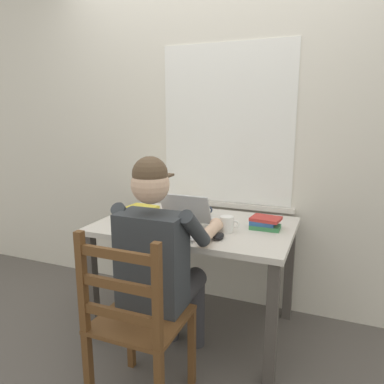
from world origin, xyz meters
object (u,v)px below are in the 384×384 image
at_px(coffee_mug_dark, 202,210).
at_px(book_stack_main, 143,210).
at_px(computer_mouse, 219,236).
at_px(desk, 195,238).
at_px(coffee_mug_white, 227,224).
at_px(wooden_chair, 136,323).
at_px(laptop, 179,222).
at_px(seated_person, 162,258).
at_px(book_stack_side, 265,223).

height_order(coffee_mug_dark, book_stack_main, coffee_mug_dark).
bearing_deg(computer_mouse, coffee_mug_dark, 122.61).
relative_size(computer_mouse, coffee_mug_dark, 0.82).
height_order(desk, coffee_mug_white, coffee_mug_white).
relative_size(desk, book_stack_main, 5.95).
distance_m(wooden_chair, coffee_mug_dark, 0.97).
distance_m(desk, book_stack_main, 0.43).
distance_m(desk, laptop, 0.23).
relative_size(wooden_chair, computer_mouse, 9.46).
relative_size(seated_person, book_stack_side, 6.57).
relative_size(computer_mouse, book_stack_side, 0.53).
height_order(laptop, book_stack_main, laptop).
xyz_separation_m(desk, coffee_mug_dark, (-0.01, 0.16, 0.15)).
bearing_deg(book_stack_main, book_stack_side, 1.22).
bearing_deg(coffee_mug_dark, desk, -85.79).
distance_m(seated_person, wooden_chair, 0.36).
bearing_deg(coffee_mug_white, desk, 160.61).
distance_m(coffee_mug_white, coffee_mug_dark, 0.35).
xyz_separation_m(desk, seated_person, (-0.01, -0.48, 0.04)).
bearing_deg(book_stack_side, laptop, -154.17).
xyz_separation_m(computer_mouse, book_stack_side, (0.21, 0.29, 0.02)).
distance_m(laptop, coffee_mug_dark, 0.33).
xyz_separation_m(desk, laptop, (-0.04, -0.17, 0.15)).
xyz_separation_m(computer_mouse, book_stack_main, (-0.64, 0.27, 0.02)).
distance_m(coffee_mug_dark, book_stack_main, 0.41).
bearing_deg(desk, laptop, -102.87).
bearing_deg(coffee_mug_dark, wooden_chair, -89.62).
height_order(seated_person, computer_mouse, seated_person).
relative_size(seated_person, wooden_chair, 1.32).
xyz_separation_m(wooden_chair, book_stack_main, (-0.40, 0.80, 0.32)).
height_order(coffee_mug_white, coffee_mug_dark, coffee_mug_dark).
height_order(seated_person, book_stack_main, seated_person).
bearing_deg(seated_person, computer_mouse, 46.13).
bearing_deg(book_stack_main, wooden_chair, -63.29).
bearing_deg(book_stack_main, seated_person, -52.24).
height_order(wooden_chair, computer_mouse, wooden_chair).
xyz_separation_m(seated_person, computer_mouse, (0.24, 0.25, 0.07)).
distance_m(computer_mouse, book_stack_main, 0.70).
bearing_deg(seated_person, coffee_mug_white, 57.80).
height_order(wooden_chair, coffee_mug_white, wooden_chair).
bearing_deg(coffee_mug_white, wooden_chair, -110.15).
height_order(seated_person, coffee_mug_white, seated_person).
height_order(coffee_mug_dark, book_stack_side, coffee_mug_dark).
distance_m(wooden_chair, laptop, 0.68).
xyz_separation_m(seated_person, book_stack_side, (0.45, 0.54, 0.09)).
xyz_separation_m(seated_person, coffee_mug_dark, (-0.01, 0.63, 0.11)).
relative_size(seated_person, computer_mouse, 12.50).
bearing_deg(wooden_chair, book_stack_side, 61.44).
distance_m(desk, wooden_chair, 0.78).
bearing_deg(desk, book_stack_side, 7.96).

